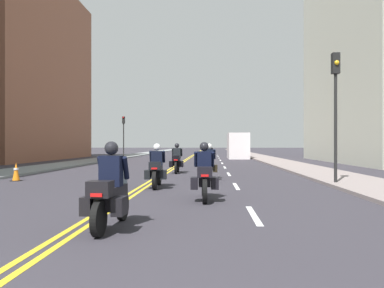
{
  "coord_description": "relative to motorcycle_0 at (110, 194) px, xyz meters",
  "views": [
    {
      "loc": [
        2.5,
        -0.8,
        1.58
      ],
      "look_at": [
        1.6,
        18.1,
        1.59
      ],
      "focal_mm": 36.72,
      "sensor_mm": 36.0,
      "label": 1
    }
  ],
  "objects": [
    {
      "name": "sidewalk_left",
      "position": [
        -9.02,
        41.59,
        -0.6
      ],
      "size": [
        2.97,
        144.0,
        0.12
      ],
      "primitive_type": "cube",
      "color": "gray",
      "rests_on": "ground"
    },
    {
      "name": "building_left_1",
      "position": [
        -17.83,
        32.43,
        8.61
      ],
      "size": [
        8.39,
        21.46,
        18.56
      ],
      "color": "brown",
      "rests_on": "ground"
    },
    {
      "name": "traffic_light_near",
      "position": [
        6.68,
        8.14,
        2.83
      ],
      "size": [
        0.28,
        0.38,
        5.1
      ],
      "color": "black",
      "rests_on": "ground"
    },
    {
      "name": "parked_truck",
      "position": [
        4.88,
        36.9,
        0.61
      ],
      "size": [
        2.2,
        6.5,
        2.8
      ],
      "color": "silver",
      "rests_on": "ground"
    },
    {
      "name": "motorcycle_4",
      "position": [
        0.01,
        14.3,
        0.01
      ],
      "size": [
        0.76,
        2.23,
        1.64
      ],
      "rotation": [
        0.0,
        0.0,
        0.01
      ],
      "color": "black",
      "rests_on": "ground"
    },
    {
      "name": "motorcycle_1",
      "position": [
        1.69,
        3.89,
        0.0
      ],
      "size": [
        0.77,
        2.3,
        1.65
      ],
      "rotation": [
        0.0,
        0.0,
        0.03
      ],
      "color": "black",
      "rests_on": "ground"
    },
    {
      "name": "ground_plane",
      "position": [
        -0.62,
        41.59,
        -0.66
      ],
      "size": [
        264.0,
        264.0,
        0.0
      ],
      "primitive_type": "plane",
      "color": "#302D35"
    },
    {
      "name": "motorcycle_2",
      "position": [
        -0.09,
        6.97,
        -0.01
      ],
      "size": [
        0.77,
        2.22,
        1.61
      ],
      "rotation": [
        0.0,
        0.0,
        0.03
      ],
      "color": "black",
      "rests_on": "ground"
    },
    {
      "name": "traffic_light_far",
      "position": [
        -7.93,
        36.53,
        2.6
      ],
      "size": [
        0.28,
        0.38,
        4.72
      ],
      "color": "black",
      "rests_on": "ground"
    },
    {
      "name": "motorcycle_0",
      "position": [
        0.0,
        0.0,
        0.0
      ],
      "size": [
        0.78,
        2.11,
        1.64
      ],
      "rotation": [
        0.0,
        0.0,
        -0.05
      ],
      "color": "black",
      "rests_on": "ground"
    },
    {
      "name": "motorcycle_5",
      "position": [
        1.73,
        18.39,
        -0.01
      ],
      "size": [
        0.78,
        2.09,
        1.65
      ],
      "rotation": [
        0.0,
        0.0,
        -0.04
      ],
      "color": "black",
      "rests_on": "ground"
    },
    {
      "name": "centreline_yellow_inner",
      "position": [
        -0.74,
        41.59,
        -0.66
      ],
      "size": [
        0.12,
        132.0,
        0.01
      ],
      "primitive_type": "cube",
      "color": "yellow",
      "rests_on": "ground"
    },
    {
      "name": "motorcycle_3",
      "position": [
        1.8,
        10.6,
        -0.01
      ],
      "size": [
        0.77,
        2.2,
        1.62
      ],
      "rotation": [
        0.0,
        0.0,
        -0.02
      ],
      "color": "black",
      "rests_on": "ground"
    },
    {
      "name": "centreline_yellow_outer",
      "position": [
        -0.5,
        41.59,
        -0.66
      ],
      "size": [
        0.12,
        132.0,
        0.01
      ],
      "primitive_type": "cube",
      "color": "yellow",
      "rests_on": "ground"
    },
    {
      "name": "sidewalk_right",
      "position": [
        7.77,
        41.59,
        -0.6
      ],
      "size": [
        2.97,
        144.0,
        0.12
      ],
      "primitive_type": "cube",
      "color": "gray",
      "rests_on": "ground"
    },
    {
      "name": "lane_dashes_white",
      "position": [
        2.83,
        22.59,
        -0.66
      ],
      "size": [
        0.14,
        56.4,
        0.01
      ],
      "color": "silver",
      "rests_on": "ground"
    },
    {
      "name": "traffic_cone_0",
      "position": [
        -6.5,
        9.3,
        -0.26
      ],
      "size": [
        0.38,
        0.38,
        0.82
      ],
      "color": "black",
      "rests_on": "ground"
    }
  ]
}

